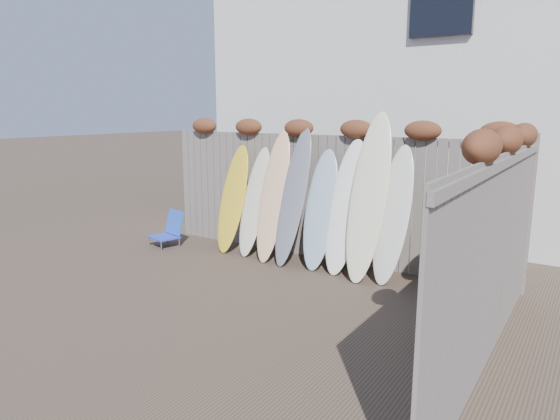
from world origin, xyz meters
The scene contains 15 objects.
ground centered at (0.00, 0.00, 0.00)m, with size 80.00×80.00×0.00m, color #493A2D.
back_fence centered at (0.06, 2.39, 1.18)m, with size 6.05×0.28×2.24m.
right_fence centered at (2.99, 0.25, 1.14)m, with size 0.28×4.40×2.24m.
house centered at (0.50, 6.50, 3.20)m, with size 8.50×5.50×6.33m.
beach_chair centered at (-2.61, 1.59, 0.29)m, with size 0.58×0.61×0.63m.
wooden_crate centered at (2.72, 0.87, 0.33)m, with size 0.56×0.47×0.65m, color brown.
lattice_panel centered at (2.91, 1.16, 1.01)m, with size 0.06×1.34×2.01m, color #4D352F.
surfboard_0 centered at (-1.48, 2.00, 0.90)m, with size 0.51×0.07×1.88m, color gold.
surfboard_1 centered at (-1.04, 2.01, 0.89)m, with size 0.47×0.07×1.86m, color beige.
surfboard_2 centered at (-0.62, 1.96, 1.03)m, with size 0.47×0.07×2.15m, color #FFAA80.
surfboard_3 centered at (-0.24, 1.94, 1.06)m, with size 0.45×0.07×2.21m, color slate.
surfboard_4 centered at (0.22, 1.98, 0.90)m, with size 0.50×0.07×1.88m, color #8DAABC.
surfboard_5 centered at (0.63, 2.00, 0.99)m, with size 0.54×0.07×2.05m, color white.
surfboard_6 centered at (1.02, 1.93, 1.18)m, with size 0.55×0.07×2.47m, color #E8E7C1.
surfboard_7 centered at (1.37, 1.97, 0.96)m, with size 0.49×0.07×1.99m, color silver.
Camera 1 is at (3.76, -4.55, 2.37)m, focal length 32.00 mm.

